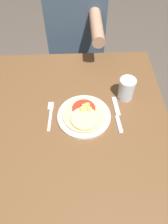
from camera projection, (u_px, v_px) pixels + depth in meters
ground_plane at (78, 175)px, 1.65m from camera, size 8.00×8.00×0.00m
dining_table at (76, 131)px, 1.15m from camera, size 0.92×0.99×0.74m
plate at (84, 116)px, 1.06m from camera, size 0.26×0.26×0.01m
pizza at (84, 114)px, 1.04m from camera, size 0.21×0.21×0.04m
fork at (50, 114)px, 1.07m from camera, size 0.03×0.18×0.00m
knife at (117, 115)px, 1.07m from camera, size 0.03×0.22×0.00m
drinking_glass at (126, 89)px, 1.10m from camera, size 0.08×0.08×0.12m
person_diner at (76, 33)px, 1.53m from camera, size 0.39×0.52×1.23m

